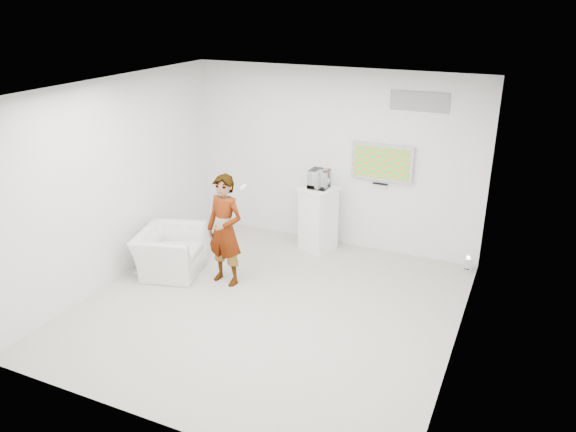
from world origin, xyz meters
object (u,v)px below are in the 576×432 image
Objects in this scene: pedestal at (318,219)px; tv at (382,162)px; armchair at (170,252)px; floor_uplight at (467,264)px; person at (225,230)px.

tv is at bearing 20.64° from pedestal.
tv is 0.91× the size of pedestal.
armchair is 2.50m from pedestal.
tv reaches higher than armchair.
pedestal reaches higher than floor_uplight.
tv is 2.78m from person.
tv is 0.59× the size of person.
tv is 4.06× the size of floor_uplight.
floor_uplight is (2.45, 0.18, -0.43)m from pedestal.
floor_uplight is at bearing 38.56° from person.
armchair is at bearing -135.45° from pedestal.
pedestal is at bearing -60.89° from armchair.
floor_uplight is (4.23, 1.93, -0.22)m from armchair.
person is 1.53× the size of pedestal.
person is 1.89m from pedestal.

